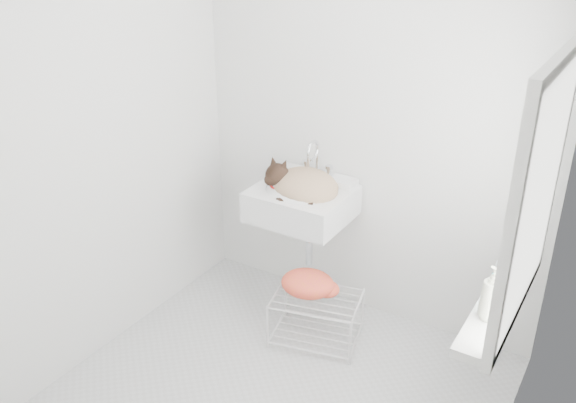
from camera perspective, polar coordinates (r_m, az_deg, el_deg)
The scene contains 15 objects.
floor at distance 3.47m, azimuth -0.95°, elevation -17.28°, with size 2.20×2.00×0.02m, color #BBBCBD.
back_wall at distance 3.62m, azimuth 7.49°, elevation 7.35°, with size 2.20×0.02×2.50m, color white.
right_wall at distance 2.43m, azimuth 21.32°, elevation -3.43°, with size 0.02×2.00×2.50m, color white.
left_wall at distance 3.47m, azimuth -16.73°, elevation 5.69°, with size 0.02×2.00×2.50m, color white.
window_glass at distance 2.57m, azimuth 22.26°, elevation 0.46°, with size 0.01×0.80×1.00m, color white.
window_frame at distance 2.58m, azimuth 21.93°, elevation 0.54°, with size 0.04×0.90×1.10m, color white.
windowsill at distance 2.83m, azimuth 19.04°, elevation -8.81°, with size 0.16×0.88×0.04m, color white.
sink at distance 3.66m, azimuth 1.29°, elevation 1.11°, with size 0.56×0.49×0.23m, color white.
faucet at distance 3.76m, azimuth 2.70°, elevation 4.02°, with size 0.21×0.14×0.21m, color silver, non-canonical shape.
cat at distance 3.63m, azimuth 1.34°, elevation 1.55°, with size 0.42×0.33×0.26m.
wire_rack at distance 3.75m, azimuth 2.62°, elevation -10.70°, with size 0.49×0.35×0.30m, color silver.
towel at distance 3.68m, azimuth 1.82°, elevation -8.07°, with size 0.32×0.23×0.13m, color orange.
bottle_a at distance 2.68m, azimuth 18.01°, elevation -10.19°, with size 0.08×0.08×0.20m, color beige.
bottle_b at distance 2.79m, azimuth 18.74°, elevation -8.75°, with size 0.08×0.08×0.18m, color #14757A.
bottle_c at distance 2.97m, azimuth 19.77°, elevation -6.68°, with size 0.13×0.13×0.17m, color white.
Camera 1 is at (1.38, -2.15, 2.35)m, focal length 38.44 mm.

